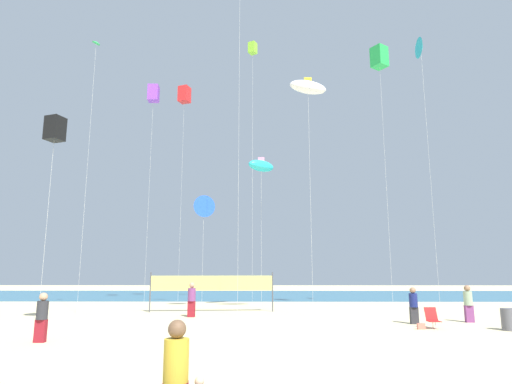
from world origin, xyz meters
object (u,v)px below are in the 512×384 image
(folding_beach_chair, at_px, (432,317))
(volleyball_net, at_px, (212,285))
(kite_white_inflatable, at_px, (308,87))
(kite_green_box, at_px, (379,57))
(kite_green_diamond, at_px, (96,51))
(trash_barrel, at_px, (509,319))
(kite_red_box, at_px, (184,95))
(beach_handbag, at_px, (421,326))
(kite_lime_box, at_px, (253,49))
(kite_black_box, at_px, (55,129))
(kite_blue_delta, at_px, (204,207))
(beachgoer_charcoal_shirt, at_px, (42,316))
(beachgoer_sage_shirt, at_px, (468,302))
(kite_cyan_inflatable, at_px, (261,166))
(mother_figure, at_px, (176,373))
(kite_violet_box, at_px, (153,94))
(beachgoer_plum_shirt, at_px, (192,298))
(kite_cyan_delta, at_px, (421,48))
(beachgoer_navy_shirt, at_px, (414,304))

(folding_beach_chair, distance_m, volleyball_net, 13.03)
(kite_white_inflatable, bearing_deg, kite_green_box, 27.77)
(kite_green_box, xyz_separation_m, kite_green_diamond, (-19.16, -0.75, 0.15))
(trash_barrel, bearing_deg, kite_red_box, 135.65)
(folding_beach_chair, xyz_separation_m, kite_green_box, (0.60, 7.70, 16.35))
(trash_barrel, distance_m, beach_handbag, 3.61)
(kite_lime_box, height_order, kite_red_box, kite_lime_box)
(trash_barrel, height_order, kite_white_inflatable, kite_white_inflatable)
(kite_black_box, distance_m, kite_blue_delta, 11.76)
(kite_green_box, relative_size, kite_black_box, 1.81)
(beach_handbag, distance_m, kite_blue_delta, 16.27)
(beachgoer_charcoal_shirt, xyz_separation_m, kite_red_box, (1.05, 20.09, 16.89))
(beachgoer_sage_shirt, bearing_deg, volleyball_net, 61.20)
(kite_black_box, bearing_deg, kite_cyan_inflatable, 44.90)
(trash_barrel, distance_m, kite_cyan_inflatable, 17.32)
(mother_figure, relative_size, beachgoer_charcoal_shirt, 1.00)
(trash_barrel, height_order, kite_blue_delta, kite_blue_delta)
(beach_handbag, bearing_deg, kite_violet_box, 136.99)
(kite_green_box, bearing_deg, kite_violet_box, 158.21)
(kite_green_box, distance_m, kite_violet_box, 18.50)
(kite_black_box, distance_m, kite_cyan_inflatable, 13.87)
(beachgoer_sage_shirt, height_order, kite_green_diamond, kite_green_diamond)
(kite_black_box, height_order, kite_red_box, kite_red_box)
(kite_red_box, bearing_deg, folding_beach_chair, -48.60)
(trash_barrel, relative_size, kite_blue_delta, 0.12)
(volleyball_net, bearing_deg, kite_red_box, 113.37)
(folding_beach_chair, relative_size, kite_red_box, 0.05)
(beachgoer_plum_shirt, xyz_separation_m, kite_green_box, (11.92, 3.12, 15.83))
(kite_lime_box, relative_size, kite_violet_box, 1.19)
(trash_barrel, bearing_deg, kite_white_inflatable, 143.61)
(beachgoer_plum_shirt, xyz_separation_m, kite_black_box, (-5.98, -4.74, 8.13))
(volleyball_net, distance_m, kite_lime_box, 20.19)
(trash_barrel, xyz_separation_m, kite_black_box, (-20.26, 0.49, 8.66))
(mother_figure, height_order, kite_cyan_inflatable, kite_cyan_inflatable)
(volleyball_net, height_order, beach_handbag, volleyball_net)
(trash_barrel, bearing_deg, beachgoer_charcoal_shirt, -169.87)
(beachgoer_sage_shirt, height_order, volleyball_net, volleyball_net)
(beachgoer_sage_shirt, distance_m, kite_cyan_inflatable, 15.29)
(volleyball_net, bearing_deg, beachgoer_plum_shirt, -104.60)
(beachgoer_plum_shirt, distance_m, kite_green_diamond, 17.70)
(kite_lime_box, relative_size, kite_cyan_inflatable, 2.06)
(beachgoer_charcoal_shirt, bearing_deg, kite_white_inflatable, 127.13)
(kite_lime_box, relative_size, kite_cyan_delta, 1.14)
(beachgoer_plum_shirt, bearing_deg, beachgoer_sage_shirt, -149.27)
(beachgoer_plum_shirt, height_order, folding_beach_chair, beachgoer_plum_shirt)
(beachgoer_plum_shirt, height_order, kite_red_box, kite_red_box)
(volleyball_net, height_order, kite_green_box, kite_green_box)
(beach_handbag, distance_m, kite_black_box, 18.95)
(beachgoer_navy_shirt, xyz_separation_m, kite_black_box, (-17.06, -1.75, 8.21))
(kite_cyan_inflatable, relative_size, kite_blue_delta, 1.35)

